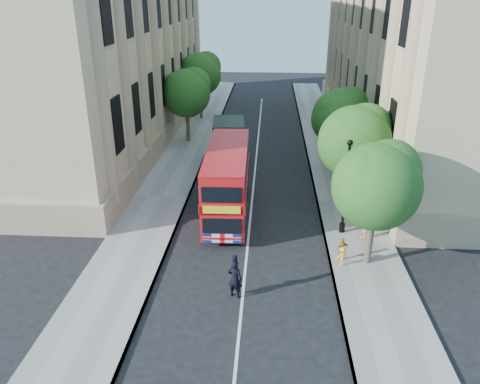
% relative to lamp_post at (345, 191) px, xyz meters
% --- Properties ---
extents(ground, '(120.00, 120.00, 0.00)m').
position_rel_lamp_post_xyz_m(ground, '(-5.00, -6.00, -2.51)').
color(ground, black).
rests_on(ground, ground).
extents(pavement_right, '(3.50, 80.00, 0.12)m').
position_rel_lamp_post_xyz_m(pavement_right, '(0.75, 4.00, -2.45)').
color(pavement_right, gray).
rests_on(pavement_right, ground).
extents(pavement_left, '(3.50, 80.00, 0.12)m').
position_rel_lamp_post_xyz_m(pavement_left, '(-10.75, 4.00, -2.45)').
color(pavement_left, gray).
rests_on(pavement_left, ground).
extents(building_right, '(12.00, 38.00, 18.00)m').
position_rel_lamp_post_xyz_m(building_right, '(8.80, 18.00, 6.49)').
color(building_right, tan).
rests_on(building_right, ground).
extents(building_left, '(12.00, 38.00, 18.00)m').
position_rel_lamp_post_xyz_m(building_left, '(-18.80, 18.00, 6.49)').
color(building_left, tan).
rests_on(building_left, ground).
extents(tree_right_near, '(4.00, 4.00, 6.08)m').
position_rel_lamp_post_xyz_m(tree_right_near, '(0.84, -2.97, 1.74)').
color(tree_right_near, '#473828').
rests_on(tree_right_near, ground).
extents(tree_right_mid, '(4.20, 4.20, 6.37)m').
position_rel_lamp_post_xyz_m(tree_right_mid, '(0.84, 3.03, 1.93)').
color(tree_right_mid, '#473828').
rests_on(tree_right_mid, ground).
extents(tree_right_far, '(4.00, 4.00, 6.15)m').
position_rel_lamp_post_xyz_m(tree_right_far, '(0.84, 9.03, 1.80)').
color(tree_right_far, '#473828').
rests_on(tree_right_far, ground).
extents(tree_left_far, '(4.00, 4.00, 6.30)m').
position_rel_lamp_post_xyz_m(tree_left_far, '(-10.96, 16.03, 1.93)').
color(tree_left_far, '#473828').
rests_on(tree_left_far, ground).
extents(tree_left_back, '(4.20, 4.20, 6.65)m').
position_rel_lamp_post_xyz_m(tree_left_back, '(-10.96, 24.03, 2.20)').
color(tree_left_back, '#473828').
rests_on(tree_left_back, ground).
extents(lamp_post, '(0.32, 0.32, 5.16)m').
position_rel_lamp_post_xyz_m(lamp_post, '(0.00, 0.00, 0.00)').
color(lamp_post, black).
rests_on(lamp_post, pavement_right).
extents(double_decker_bus, '(2.46, 8.49, 3.89)m').
position_rel_lamp_post_xyz_m(double_decker_bus, '(-6.36, 2.06, -0.36)').
color(double_decker_bus, '#B10C10').
rests_on(double_decker_bus, ground).
extents(box_van, '(2.71, 5.77, 3.21)m').
position_rel_lamp_post_xyz_m(box_van, '(-6.99, 10.31, -0.94)').
color(box_van, black).
rests_on(box_van, ground).
extents(police_constable, '(0.74, 0.60, 1.77)m').
position_rel_lamp_post_xyz_m(police_constable, '(-5.33, -6.00, -1.62)').
color(police_constable, black).
rests_on(police_constable, ground).
extents(woman_pedestrian, '(1.17, 1.13, 1.89)m').
position_rel_lamp_post_xyz_m(woman_pedestrian, '(1.08, -0.49, -1.44)').
color(woman_pedestrian, beige).
rests_on(woman_pedestrian, pavement_right).
extents(child_a, '(0.73, 0.51, 1.15)m').
position_rel_lamp_post_xyz_m(child_a, '(-0.40, -2.86, -1.81)').
color(child_a, orange).
rests_on(child_a, pavement_right).
extents(child_b, '(0.69, 0.52, 0.95)m').
position_rel_lamp_post_xyz_m(child_b, '(-0.46, -3.37, -1.92)').
color(child_b, '#F3CA52').
rests_on(child_b, pavement_right).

